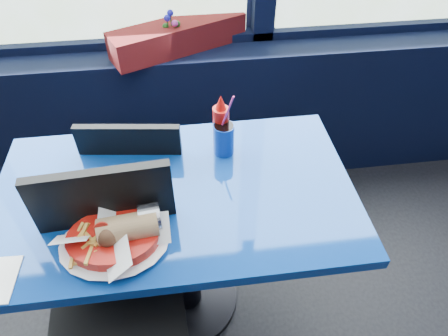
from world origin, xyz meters
TOP-DOWN VIEW (x-y plane):
  - window_sill at (0.00, 2.87)m, footprint 5.00×0.26m
  - near_table at (0.30, 2.00)m, footprint 1.20×0.70m
  - chair_near_front at (0.09, 1.78)m, footprint 0.46×0.46m
  - chair_near_back at (0.13, 2.32)m, footprint 0.44×0.44m
  - planter_box at (0.36, 2.88)m, footprint 0.66×0.41m
  - flower_vase at (0.34, 2.84)m, footprint 0.13×0.13m
  - food_basket at (0.12, 1.81)m, footprint 0.34×0.34m
  - ketchup_bottle at (0.48, 2.21)m, footprint 0.06×0.06m
  - soda_cup at (0.49, 2.18)m, footprint 0.08×0.08m

SIDE VIEW (x-z plane):
  - window_sill at x=0.00m, z-range 0.00..0.80m
  - chair_near_back at x=0.13m, z-range 0.07..0.94m
  - chair_near_front at x=0.09m, z-range 0.07..1.03m
  - near_table at x=0.30m, z-range 0.19..0.94m
  - food_basket at x=0.12m, z-range 0.74..0.84m
  - soda_cup at x=0.49m, z-range 0.69..0.94m
  - ketchup_bottle at x=0.48m, z-range 0.74..0.96m
  - flower_vase at x=0.34m, z-range 0.76..0.96m
  - planter_box at x=0.36m, z-range 0.80..0.93m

